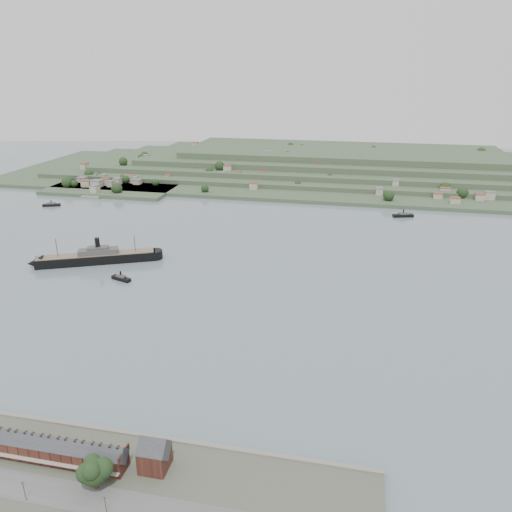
% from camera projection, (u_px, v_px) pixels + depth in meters
% --- Properties ---
extents(ground, '(1400.00, 1400.00, 0.00)m').
position_uv_depth(ground, '(212.00, 286.00, 339.81)').
color(ground, slate).
rests_on(ground, ground).
extents(near_shore, '(220.00, 80.00, 2.60)m').
position_uv_depth(near_shore, '(53.00, 507.00, 168.80)').
color(near_shore, '#4C5142').
rests_on(near_shore, ground).
extents(terrace_row, '(55.60, 9.80, 11.07)m').
position_uv_depth(terrace_row, '(56.00, 450.00, 185.78)').
color(terrace_row, '#431D18').
rests_on(terrace_row, ground).
extents(gabled_building, '(10.40, 10.18, 14.09)m').
position_uv_depth(gabled_building, '(154.00, 454.00, 181.68)').
color(gabled_building, '#431D18').
rests_on(gabled_building, ground).
extents(far_peninsula, '(760.00, 309.00, 30.00)m').
position_uv_depth(far_peninsula, '(313.00, 166.00, 689.35)').
color(far_peninsula, '#354830').
rests_on(far_peninsula, ground).
extents(steamship, '(93.41, 49.65, 23.85)m').
position_uv_depth(steamship, '(93.00, 258.00, 378.55)').
color(steamship, black).
rests_on(steamship, ground).
extents(tugboat, '(15.81, 8.93, 6.89)m').
position_uv_depth(tugboat, '(121.00, 278.00, 349.15)').
color(tugboat, black).
rests_on(tugboat, ground).
extents(ferry_west, '(18.62, 11.04, 6.76)m').
position_uv_depth(ferry_west, '(51.00, 205.00, 534.20)').
color(ferry_west, black).
rests_on(ferry_west, ground).
extents(ferry_east, '(21.09, 11.18, 7.62)m').
position_uv_depth(ferry_east, '(403.00, 215.00, 495.84)').
color(ferry_east, black).
rests_on(ferry_east, ground).
extents(fig_tree, '(11.94, 10.34, 13.32)m').
position_uv_depth(fig_tree, '(94.00, 471.00, 171.60)').
color(fig_tree, '#412D1E').
rests_on(fig_tree, ground).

